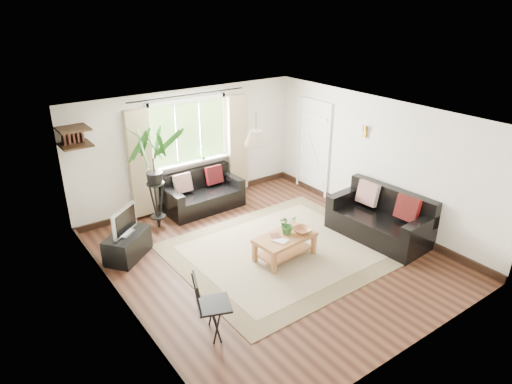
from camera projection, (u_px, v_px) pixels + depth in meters
floor at (270, 256)px, 7.74m from camera, size 5.50×5.50×0.00m
ceiling at (272, 118)px, 6.78m from camera, size 5.50×5.50×0.00m
wall_back at (189, 148)px, 9.31m from camera, size 5.00×0.02×2.40m
wall_front at (416, 269)px, 5.21m from camera, size 5.00×0.02×2.40m
wall_left at (118, 236)px, 5.92m from camera, size 0.02×5.50×2.40m
wall_right at (376, 161)px, 8.59m from camera, size 0.02×5.50×2.40m
rug at (283, 250)px, 7.89m from camera, size 3.62×3.12×0.02m
window at (189, 132)px, 9.14m from camera, size 2.50×0.16×2.16m
door at (313, 148)px, 9.92m from camera, size 0.06×0.96×2.06m
corner_shelf at (74, 137)px, 7.64m from camera, size 0.50×0.50×0.34m
pendant_lamp at (256, 134)px, 7.22m from camera, size 0.36×0.36×0.54m
wall_sconce at (364, 130)px, 8.56m from camera, size 0.12×0.12×0.28m
sofa_back at (203, 192)px, 9.32m from camera, size 1.59×0.83×0.74m
sofa_right at (379, 217)px, 8.17m from camera, size 1.85×1.02×0.84m
coffee_table at (285, 247)px, 7.61m from camera, size 1.07×0.65×0.42m
table_plant at (287, 224)px, 7.55m from camera, size 0.32×0.28×0.33m
bowl at (302, 230)px, 7.63m from camera, size 0.33×0.33×0.08m
book_a at (277, 243)px, 7.30m from camera, size 0.24×0.28×0.02m
book_b at (271, 237)px, 7.48m from camera, size 0.22×0.24×0.02m
tv_stand at (128, 245)px, 7.63m from camera, size 0.94×0.87×0.45m
tv at (124, 221)px, 7.45m from camera, size 0.63×0.56×0.49m
palm_stand at (155, 179)px, 8.33m from camera, size 0.78×0.78×1.96m
folding_chair at (214, 306)px, 5.81m from camera, size 0.60×0.60×0.89m
sill_plant at (203, 153)px, 9.40m from camera, size 0.14×0.10×0.27m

